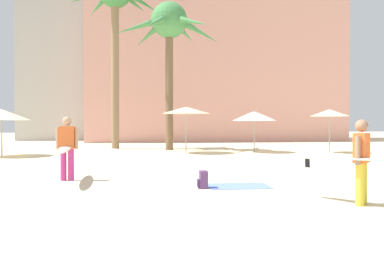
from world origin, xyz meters
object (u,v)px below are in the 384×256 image
at_px(palm_tree_far_left, 169,29).
at_px(cafe_umbrella_3, 2,115).
at_px(beach_towel, 239,186).
at_px(cafe_umbrella_1, 254,116).
at_px(person_mid_center, 66,147).
at_px(cafe_umbrella_2, 186,110).
at_px(cafe_umbrella_0, 329,113).
at_px(palm_tree_left, 115,4).
at_px(backpack, 203,180).
at_px(person_near_right, 365,159).

distance_m(palm_tree_far_left, cafe_umbrella_3, 10.13).
bearing_deg(beach_towel, cafe_umbrella_1, 71.49).
distance_m(cafe_umbrella_1, person_mid_center, 12.54).
bearing_deg(cafe_umbrella_2, cafe_umbrella_0, -5.68).
xyz_separation_m(beach_towel, person_mid_center, (-4.39, 1.47, 0.93)).
bearing_deg(beach_towel, cafe_umbrella_3, 131.58).
xyz_separation_m(palm_tree_left, cafe_umbrella_0, (11.48, -4.99, -6.83)).
distance_m(cafe_umbrella_0, person_mid_center, 14.78).
relative_size(palm_tree_far_left, palm_tree_left, 0.80).
bearing_deg(person_mid_center, backpack, 67.32).
bearing_deg(cafe_umbrella_0, cafe_umbrella_1, 167.03).
bearing_deg(cafe_umbrella_3, palm_tree_left, 45.49).
distance_m(palm_tree_far_left, cafe_umbrella_1, 7.09).
distance_m(beach_towel, person_near_right, 3.24).
height_order(palm_tree_left, beach_towel, palm_tree_left).
bearing_deg(palm_tree_left, cafe_umbrella_3, -134.51).
relative_size(cafe_umbrella_3, person_mid_center, 0.93).
xyz_separation_m(cafe_umbrella_0, person_mid_center, (-11.92, -8.65, -1.18)).
height_order(cafe_umbrella_2, beach_towel, cafe_umbrella_2).
bearing_deg(cafe_umbrella_1, cafe_umbrella_0, -12.97).
bearing_deg(beach_towel, backpack, -170.86).
bearing_deg(palm_tree_far_left, cafe_umbrella_0, -20.67).
xyz_separation_m(cafe_umbrella_2, cafe_umbrella_3, (-8.88, -0.82, -0.27)).
bearing_deg(cafe_umbrella_3, beach_towel, -48.42).
bearing_deg(cafe_umbrella_2, cafe_umbrella_3, -174.75).
xyz_separation_m(palm_tree_left, cafe_umbrella_3, (-4.97, -5.06, -6.97)).
distance_m(cafe_umbrella_1, person_near_right, 13.73).
distance_m(palm_tree_left, backpack, 17.84).
bearing_deg(cafe_umbrella_1, person_mid_center, -130.27).
xyz_separation_m(palm_tree_far_left, palm_tree_left, (-3.21, 1.87, 1.91)).
relative_size(palm_tree_far_left, person_near_right, 3.12).
height_order(palm_tree_left, cafe_umbrella_3, palm_tree_left).
distance_m(backpack, person_mid_center, 3.90).
distance_m(cafe_umbrella_2, beach_towel, 11.09).
height_order(palm_tree_left, person_near_right, palm_tree_left).
xyz_separation_m(palm_tree_left, person_mid_center, (-0.45, -13.64, -8.01)).
bearing_deg(cafe_umbrella_2, person_near_right, -82.28).
height_order(cafe_umbrella_0, backpack, cafe_umbrella_0).
bearing_deg(beach_towel, cafe_umbrella_0, 53.33).
xyz_separation_m(cafe_umbrella_1, backpack, (-4.60, -11.15, -1.76)).
bearing_deg(palm_tree_far_left, backpack, -90.75).
xyz_separation_m(cafe_umbrella_3, person_near_right, (10.70, -12.61, -1.07)).
bearing_deg(backpack, person_mid_center, -24.02).
relative_size(cafe_umbrella_1, cafe_umbrella_2, 0.93).
xyz_separation_m(cafe_umbrella_3, backpack, (8.00, -10.20, -1.77)).
relative_size(palm_tree_left, backpack, 25.73).
distance_m(palm_tree_left, beach_towel, 17.99).
height_order(cafe_umbrella_2, person_mid_center, cafe_umbrella_2).
distance_m(cafe_umbrella_1, cafe_umbrella_3, 12.63).
xyz_separation_m(palm_tree_far_left, person_mid_center, (-3.65, -11.77, -6.10)).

